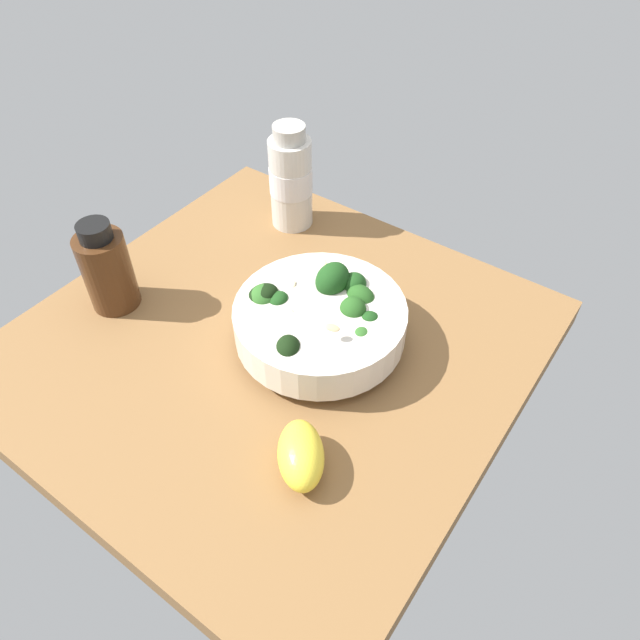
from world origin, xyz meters
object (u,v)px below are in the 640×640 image
object	(u,v)px
bowl_of_broccoli	(320,319)
lemon_wedge	(301,455)
bottle_tall	(291,180)
bottle_short	(107,269)

from	to	relation	value
bowl_of_broccoli	lemon_wedge	size ratio (longest dim) A/B	2.56
bowl_of_broccoli	bottle_tall	xyz separation A→B (cm)	(18.55, 18.67, 3.71)
lemon_wedge	bowl_of_broccoli	bearing A→B (deg)	29.52
lemon_wedge	bottle_tall	world-z (taller)	bottle_tall
bowl_of_broccoli	bottle_short	distance (cm)	28.91
bowl_of_broccoli	lemon_wedge	bearing A→B (deg)	-150.48
lemon_wedge	bottle_tall	distance (cm)	44.83
bottle_short	bottle_tall	bearing A→B (deg)	-16.02
lemon_wedge	bottle_short	bearing A→B (deg)	80.72
lemon_wedge	bottle_tall	bearing A→B (deg)	38.70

